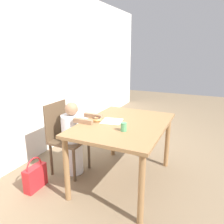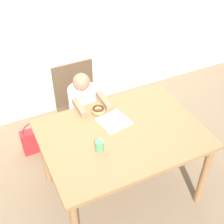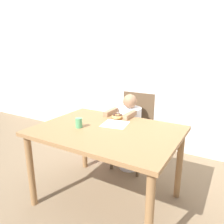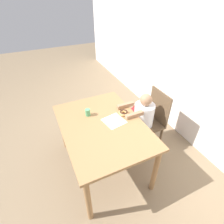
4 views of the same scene
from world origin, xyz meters
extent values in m
plane|color=#7A664C|center=(0.00, 0.00, 0.00)|extent=(12.00, 12.00, 0.00)
cube|color=silver|center=(0.00, 1.43, 1.25)|extent=(8.00, 0.05, 2.50)
cube|color=olive|center=(0.00, 0.00, 0.72)|extent=(1.26, 0.92, 0.03)
cylinder|color=olive|center=(-0.57, -0.40, 0.35)|extent=(0.06, 0.06, 0.71)
cylinder|color=olive|center=(0.57, -0.40, 0.35)|extent=(0.06, 0.06, 0.71)
cylinder|color=olive|center=(-0.57, 0.40, 0.35)|extent=(0.06, 0.06, 0.71)
cylinder|color=olive|center=(0.57, 0.40, 0.35)|extent=(0.06, 0.06, 0.71)
cube|color=brown|center=(-0.09, 0.70, 0.44)|extent=(0.41, 0.41, 0.03)
cube|color=brown|center=(-0.09, 0.90, 0.68)|extent=(0.41, 0.02, 0.46)
cylinder|color=brown|center=(-0.26, 0.53, 0.21)|extent=(0.04, 0.04, 0.42)
cylinder|color=brown|center=(0.08, 0.53, 0.21)|extent=(0.04, 0.04, 0.42)
cylinder|color=brown|center=(-0.26, 0.87, 0.21)|extent=(0.04, 0.04, 0.42)
cylinder|color=brown|center=(0.08, 0.87, 0.21)|extent=(0.04, 0.04, 0.42)
cylinder|color=white|center=(-0.09, 0.65, 0.22)|extent=(0.23, 0.23, 0.45)
cylinder|color=white|center=(-0.09, 0.65, 0.61)|extent=(0.27, 0.27, 0.33)
sphere|color=#997051|center=(-0.09, 0.65, 0.85)|extent=(0.16, 0.16, 0.16)
cube|color=#997051|center=(-0.20, 0.42, 0.77)|extent=(0.05, 0.24, 0.05)
cube|color=#997051|center=(0.03, 0.42, 0.77)|extent=(0.05, 0.24, 0.05)
torus|color=tan|center=(-0.07, 0.32, 0.76)|extent=(0.12, 0.12, 0.04)
torus|color=#381E14|center=(-0.07, 0.32, 0.77)|extent=(0.10, 0.10, 0.02)
cube|color=white|center=(0.00, 0.15, 0.74)|extent=(0.27, 0.27, 0.00)
cube|color=red|center=(-0.57, 0.85, 0.14)|extent=(0.28, 0.10, 0.27)
torus|color=red|center=(-0.57, 0.85, 0.27)|extent=(0.23, 0.02, 0.23)
cylinder|color=#519E66|center=(-0.24, -0.09, 0.78)|extent=(0.06, 0.06, 0.09)
camera|label=1|loc=(-2.19, -0.86, 1.53)|focal=35.00mm
camera|label=2|loc=(-0.84, -1.57, 2.44)|focal=50.00mm
camera|label=3|loc=(0.96, -1.55, 1.42)|focal=35.00mm
camera|label=4|loc=(1.45, -0.55, 2.06)|focal=28.00mm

